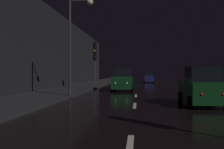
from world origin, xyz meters
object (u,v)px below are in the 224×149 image
at_px(streetlamp_overhead, 77,32).
at_px(traffic_light_far_left, 95,55).
at_px(car_approaching_headlights, 123,80).
at_px(car_parked_right_near, 201,87).
at_px(car_distant_taillights, 149,77).

bearing_deg(streetlamp_overhead, traffic_light_far_left, 91.91).
bearing_deg(traffic_light_far_left, car_approaching_headlights, 70.73).
relative_size(car_parked_right_near, car_distant_taillights, 1.05).
bearing_deg(streetlamp_overhead, car_distant_taillights, 77.46).
height_order(car_approaching_headlights, car_parked_right_near, car_approaching_headlights).
bearing_deg(car_distant_taillights, streetlamp_overhead, 167.46).
height_order(traffic_light_far_left, car_parked_right_near, traffic_light_far_left).
bearing_deg(car_parked_right_near, streetlamp_overhead, 68.20).
bearing_deg(car_approaching_headlights, car_distant_taillights, 170.44).
xyz_separation_m(traffic_light_far_left, car_distant_taillights, (6.27, 18.54, -2.66)).
height_order(traffic_light_far_left, car_distant_taillights, traffic_light_far_left).
relative_size(streetlamp_overhead, car_parked_right_near, 1.66).
height_order(car_parked_right_near, car_distant_taillights, car_parked_right_near).
distance_m(traffic_light_far_left, streetlamp_overhead, 8.45).
relative_size(streetlamp_overhead, car_approaching_headlights, 1.52).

